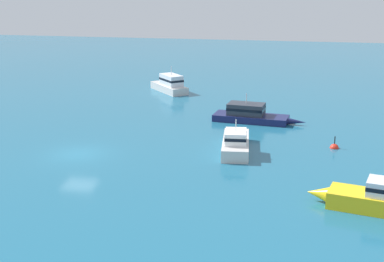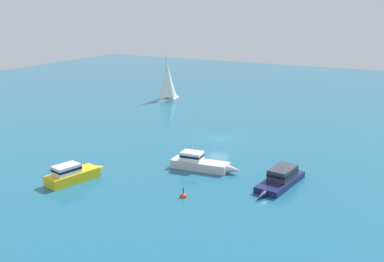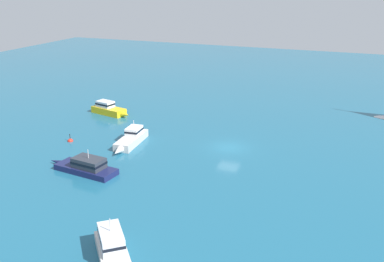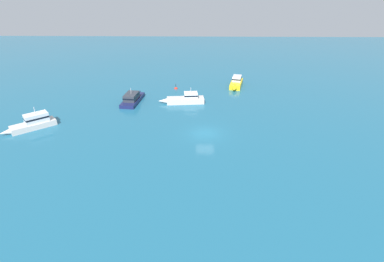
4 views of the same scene
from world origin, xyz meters
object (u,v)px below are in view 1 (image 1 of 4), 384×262
at_px(motor_cruiser, 169,84).
at_px(channel_buoy, 334,148).
at_px(launch_1, 376,198).
at_px(cabin_cruiser, 250,114).
at_px(launch, 236,142).

distance_m(motor_cruiser, channel_buoy, 26.02).
relative_size(launch_1, cabin_cruiser, 0.81).
relative_size(launch, channel_buoy, 6.06).
distance_m(launch, launch_1, 13.39).
bearing_deg(channel_buoy, launch_1, -81.71).
bearing_deg(motor_cruiser, channel_buoy, -177.26).
bearing_deg(launch, cabin_cruiser, -7.11).
height_order(launch_1, channel_buoy, launch_1).
bearing_deg(motor_cruiser, cabin_cruiser, -179.05).
xyz_separation_m(motor_cruiser, cabin_cruiser, (10.58, -11.97, -0.16)).
distance_m(cabin_cruiser, channel_buoy, 10.07).
bearing_deg(launch_1, launch, -33.62).
bearing_deg(launch, motor_cruiser, 20.61).
relative_size(launch, launch_1, 1.14).
bearing_deg(launch, launch_1, -142.15).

